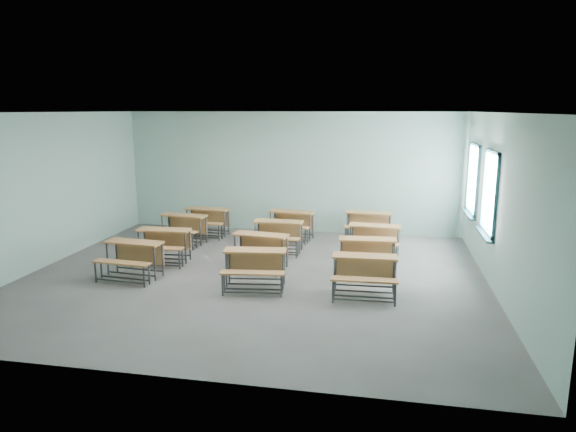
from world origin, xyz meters
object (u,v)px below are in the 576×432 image
at_px(desk_unit_r0c0, 132,254).
at_px(desk_unit_r2c2, 374,236).
at_px(desk_unit_r3c1, 291,221).
at_px(desk_unit_r1c0, 162,241).
at_px(desk_unit_r3c0, 206,218).
at_px(desk_unit_r2c0, 182,225).
at_px(desk_unit_r1c1, 259,246).
at_px(desk_unit_r2c1, 278,232).
at_px(desk_unit_r3c2, 368,222).
at_px(desk_unit_r1c2, 367,251).
at_px(desk_unit_r0c1, 255,263).
at_px(desk_unit_r0c2, 364,270).

xyz_separation_m(desk_unit_r0c0, desk_unit_r2c2, (4.62, 2.36, 0.00)).
bearing_deg(desk_unit_r3c1, desk_unit_r1c0, -125.78).
bearing_deg(desk_unit_r3c0, desk_unit_r2c0, -104.80).
xyz_separation_m(desk_unit_r1c0, desk_unit_r3c1, (2.35, 2.48, 0.00)).
xyz_separation_m(desk_unit_r0c0, desk_unit_r1c1, (2.30, 1.06, 0.00)).
relative_size(desk_unit_r2c1, desk_unit_r3c2, 0.98).
height_order(desk_unit_r1c0, desk_unit_r2c0, same).
relative_size(desk_unit_r1c2, desk_unit_r2c2, 1.00).
bearing_deg(desk_unit_r3c0, desk_unit_r1c0, -89.65).
distance_m(desk_unit_r0c1, desk_unit_r1c2, 2.35).
bearing_deg(desk_unit_r3c1, desk_unit_r0c1, -82.02).
bearing_deg(desk_unit_r0c0, desk_unit_r1c2, 18.75).
bearing_deg(desk_unit_r0c2, desk_unit_r2c0, 146.52).
bearing_deg(desk_unit_r0c0, desk_unit_r0c1, 2.06).
height_order(desk_unit_r1c0, desk_unit_r3c1, same).
relative_size(desk_unit_r0c1, desk_unit_r3c0, 1.04).
xyz_separation_m(desk_unit_r0c2, desk_unit_r1c0, (-4.37, 1.25, 0.00)).
height_order(desk_unit_r1c2, desk_unit_r2c0, same).
bearing_deg(desk_unit_r2c1, desk_unit_r0c0, -135.05).
height_order(desk_unit_r1c0, desk_unit_r3c2, same).
distance_m(desk_unit_r1c1, desk_unit_r2c0, 2.81).
bearing_deg(desk_unit_r2c2, desk_unit_r1c0, -159.84).
distance_m(desk_unit_r0c2, desk_unit_r3c0, 5.64).
distance_m(desk_unit_r0c0, desk_unit_r2c2, 5.19).
relative_size(desk_unit_r0c1, desk_unit_r1c1, 1.00).
bearing_deg(desk_unit_r1c1, desk_unit_r3c0, 136.64).
bearing_deg(desk_unit_r1c2, desk_unit_r1c1, 176.68).
bearing_deg(desk_unit_r3c2, desk_unit_r2c0, -163.17).
relative_size(desk_unit_r0c0, desk_unit_r2c2, 1.01).
bearing_deg(desk_unit_r0c1, desk_unit_r3c1, 83.13).
height_order(desk_unit_r0c0, desk_unit_r2c2, same).
distance_m(desk_unit_r0c0, desk_unit_r3c2, 5.86).
bearing_deg(desk_unit_r0c2, desk_unit_r0c0, 176.07).
xyz_separation_m(desk_unit_r0c0, desk_unit_r0c1, (2.52, -0.14, 0.00)).
distance_m(desk_unit_r0c1, desk_unit_r3c0, 4.33).
relative_size(desk_unit_r1c2, desk_unit_r3c1, 0.97).
xyz_separation_m(desk_unit_r2c0, desk_unit_r2c2, (4.66, -0.28, 0.00)).
bearing_deg(desk_unit_r2c0, desk_unit_r2c2, 3.88).
relative_size(desk_unit_r2c0, desk_unit_r2c1, 1.07).
height_order(desk_unit_r1c1, desk_unit_r3c2, same).
bearing_deg(desk_unit_r0c0, desk_unit_r3c2, 45.84).
distance_m(desk_unit_r0c0, desk_unit_r2c0, 2.63).
height_order(desk_unit_r3c0, desk_unit_r3c1, same).
bearing_deg(desk_unit_r1c0, desk_unit_r2c0, 93.75).
height_order(desk_unit_r0c0, desk_unit_r2c0, same).
distance_m(desk_unit_r2c0, desk_unit_r3c0, 0.96).
bearing_deg(desk_unit_r2c0, desk_unit_r3c2, 22.09).
relative_size(desk_unit_r1c1, desk_unit_r3c2, 1.05).
bearing_deg(desk_unit_r2c2, desk_unit_r0c1, -125.67).
relative_size(desk_unit_r1c0, desk_unit_r3c0, 1.00).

